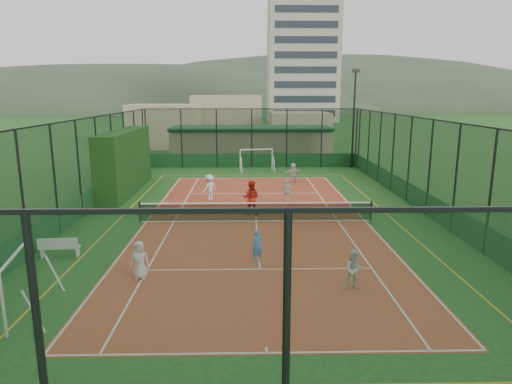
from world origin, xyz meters
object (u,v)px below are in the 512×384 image
at_px(clubhouse, 251,143).
at_px(child_far_right, 287,191).
at_px(child_near_left, 140,260).
at_px(child_near_right, 354,270).
at_px(child_far_back, 293,173).
at_px(futsal_goal_near, 18,285).
at_px(child_near_mid, 257,246).
at_px(coach, 251,198).
at_px(floodlight_ne, 354,119).
at_px(futsal_goal_far, 256,160).
at_px(apartment_tower, 303,52).
at_px(white_bench, 60,247).
at_px(child_far_left, 210,188).

xyz_separation_m(clubhouse, child_far_right, (1.87, -18.25, -0.86)).
distance_m(child_near_left, child_near_right, 7.27).
bearing_deg(child_far_back, futsal_goal_near, 34.72).
height_order(clubhouse, child_near_mid, clubhouse).
bearing_deg(coach, floodlight_ne, -109.26).
bearing_deg(child_near_mid, floodlight_ne, 54.21).
height_order(child_near_right, child_far_back, child_far_back).
relative_size(child_near_right, child_far_back, 0.97).
bearing_deg(futsal_goal_far, floodlight_ne, 0.93).
xyz_separation_m(apartment_tower, futsal_goal_far, (-11.66, -66.94, -14.11)).
relative_size(floodlight_ne, child_near_mid, 6.51).
bearing_deg(child_far_right, child_near_right, 107.43).
xyz_separation_m(child_near_left, child_near_mid, (4.10, 1.44, -0.04)).
distance_m(white_bench, futsal_goal_near, 4.76).
xyz_separation_m(futsal_goal_far, child_near_left, (-4.52, -22.19, -0.21)).
relative_size(futsal_goal_near, child_far_left, 1.77).
height_order(clubhouse, child_near_left, clubhouse).
xyz_separation_m(futsal_goal_far, child_far_right, (1.53, -11.31, -0.18)).
relative_size(clubhouse, child_far_right, 10.79).
bearing_deg(child_near_mid, child_near_left, -175.14).
distance_m(child_far_back, coach, 9.55).
relative_size(apartment_tower, child_far_back, 21.71).
relative_size(clubhouse, white_bench, 10.01).
height_order(floodlight_ne, clubhouse, floodlight_ne).
distance_m(clubhouse, child_near_mid, 27.71).
bearing_deg(child_near_mid, clubhouse, 75.32).
bearing_deg(child_far_back, child_far_left, 17.17).
relative_size(white_bench, child_far_right, 1.08).
xyz_separation_m(futsal_goal_far, child_near_right, (2.68, -23.24, -0.21)).
relative_size(floodlight_ne, child_near_right, 6.14).
relative_size(apartment_tower, coach, 16.26).
distance_m(futsal_goal_far, child_near_left, 22.64).
xyz_separation_m(child_near_left, coach, (3.93, 8.33, 0.25)).
xyz_separation_m(floodlight_ne, child_far_back, (-5.71, -6.38, -3.42)).
bearing_deg(clubhouse, apartment_tower, 78.69).
relative_size(apartment_tower, futsal_goal_far, 10.86).
bearing_deg(apartment_tower, child_far_back, -97.23).
xyz_separation_m(child_near_left, child_far_back, (7.06, 17.35, 0.02)).
relative_size(child_near_mid, child_far_right, 0.90).
relative_size(child_near_right, child_far_right, 0.95).
distance_m(floodlight_ne, apartment_tower, 66.39).
bearing_deg(child_near_left, floodlight_ne, 63.63).
xyz_separation_m(floodlight_ne, coach, (-8.84, -15.40, -3.19)).
bearing_deg(futsal_goal_near, child_near_mid, -71.85).
height_order(child_near_left, child_near_mid, child_near_left).
xyz_separation_m(clubhouse, apartment_tower, (12.00, 60.00, 13.43)).
distance_m(futsal_goal_near, child_far_left, 14.83).
height_order(floodlight_ne, child_far_left, floodlight_ne).
distance_m(child_far_right, coach, 3.32).
relative_size(child_near_left, child_far_right, 0.95).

